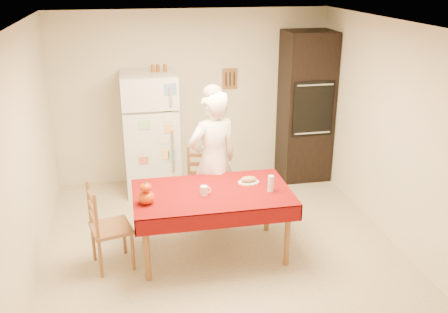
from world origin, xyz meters
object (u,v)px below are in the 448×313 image
object	(u,v)px
dining_table	(212,197)
seated_woman	(213,162)
chair_left	(105,224)
oven_cabinet	(306,107)
chair_far	(202,183)
wine_glass	(271,183)
refrigerator	(151,133)
coffee_mug	(204,191)
bread_plate	(249,182)
pumpkin_lower	(146,198)

from	to	relation	value
dining_table	seated_woman	xyz separation A→B (m)	(0.12, 0.60, 0.18)
chair_left	seated_woman	size ratio (longest dim) A/B	0.55
oven_cabinet	chair_left	distance (m)	3.56
chair_far	seated_woman	xyz separation A→B (m)	(0.11, -0.21, 0.36)
chair_left	wine_glass	distance (m)	1.81
refrigerator	seated_woman	xyz separation A→B (m)	(0.65, -1.28, 0.02)
coffee_mug	bread_plate	distance (m)	0.58
refrigerator	seated_woman	distance (m)	1.44
refrigerator	wine_glass	bearing A→B (deg)	-59.81
chair_far	chair_left	xyz separation A→B (m)	(-1.17, -0.85, 0.00)
dining_table	coffee_mug	world-z (taller)	coffee_mug
refrigerator	chair_far	bearing A→B (deg)	-63.06
oven_cabinet	chair_far	world-z (taller)	oven_cabinet
dining_table	wine_glass	distance (m)	0.65
chair_far	bread_plate	distance (m)	0.84
oven_cabinet	pumpkin_lower	distance (m)	3.23
refrigerator	bread_plate	bearing A→B (deg)	-60.87
refrigerator	coffee_mug	bearing A→B (deg)	-77.45
oven_cabinet	wine_glass	size ratio (longest dim) A/B	12.50
refrigerator	wine_glass	world-z (taller)	refrigerator
oven_cabinet	wine_glass	xyz separation A→B (m)	(-1.12, -2.04, -0.25)
wine_glass	bread_plate	xyz separation A→B (m)	(-0.19, 0.24, -0.08)
dining_table	pumpkin_lower	bearing A→B (deg)	-168.03
dining_table	wine_glass	size ratio (longest dim) A/B	9.66
seated_woman	wine_glass	xyz separation A→B (m)	(0.51, -0.71, -0.02)
refrigerator	chair_far	distance (m)	1.26
refrigerator	pumpkin_lower	bearing A→B (deg)	-94.91
chair_far	bread_plate	size ratio (longest dim) A/B	3.96
coffee_mug	pumpkin_lower	world-z (taller)	pumpkin_lower
seated_woman	coffee_mug	xyz separation A→B (m)	(-0.22, -0.67, -0.06)
dining_table	bread_plate	size ratio (longest dim) A/B	7.08
wine_glass	bread_plate	distance (m)	0.32
oven_cabinet	seated_woman	world-z (taller)	oven_cabinet
oven_cabinet	bread_plate	distance (m)	2.24
chair_far	pumpkin_lower	distance (m)	1.24
chair_left	coffee_mug	distance (m)	1.10
coffee_mug	pumpkin_lower	size ratio (longest dim) A/B	0.57
oven_cabinet	wine_glass	distance (m)	2.34
oven_cabinet	pumpkin_lower	xyz separation A→B (m)	(-2.45, -2.09, -0.27)
dining_table	seated_woman	distance (m)	0.64
oven_cabinet	wine_glass	bearing A→B (deg)	-118.80
seated_woman	wine_glass	size ratio (longest dim) A/B	9.88
dining_table	oven_cabinet	bearing A→B (deg)	47.96
dining_table	seated_woman	bearing A→B (deg)	78.86
pumpkin_lower	coffee_mug	bearing A→B (deg)	8.03
refrigerator	coffee_mug	size ratio (longest dim) A/B	17.00
coffee_mug	bread_plate	size ratio (longest dim) A/B	0.42
bread_plate	dining_table	bearing A→B (deg)	-162.21
refrigerator	pumpkin_lower	world-z (taller)	refrigerator
pumpkin_lower	chair_left	bearing A→B (deg)	166.52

